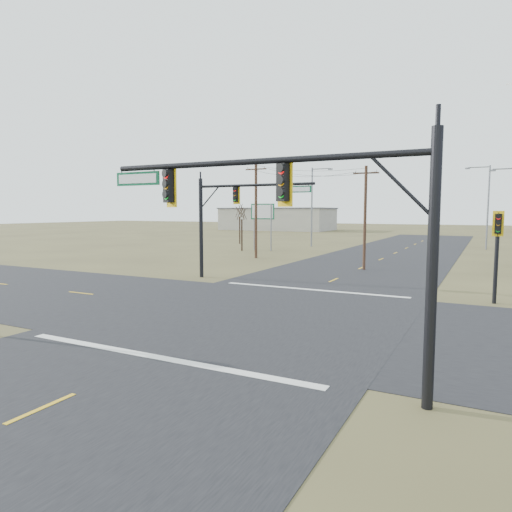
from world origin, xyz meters
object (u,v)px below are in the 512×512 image
(highway_sign, at_px, (263,217))
(streetlight_c, at_px, (313,203))
(streetlight_b, at_px, (486,202))
(pedestal_signal_ne, at_px, (497,238))
(bare_tree_a, at_px, (242,212))
(bare_tree_b, at_px, (240,210))
(mast_arm_far, at_px, (235,206))
(utility_pole_far, at_px, (256,209))
(utility_pole_near, at_px, (365,216))
(mast_arm_near, at_px, (292,206))

(highway_sign, height_order, streetlight_c, streetlight_c)
(streetlight_c, bearing_deg, streetlight_b, 4.22)
(pedestal_signal_ne, height_order, bare_tree_a, bare_tree_a)
(bare_tree_a, distance_m, bare_tree_b, 11.90)
(mast_arm_far, distance_m, streetlight_b, 40.87)
(bare_tree_a, bearing_deg, utility_pole_far, -51.57)
(highway_sign, bearing_deg, bare_tree_a, -148.90)
(utility_pole_near, height_order, highway_sign, utility_pole_near)
(highway_sign, xyz_separation_m, bare_tree_b, (-8.19, 8.75, 0.87))
(pedestal_signal_ne, relative_size, utility_pole_far, 0.51)
(pedestal_signal_ne, distance_m, streetlight_c, 40.15)
(mast_arm_near, relative_size, bare_tree_a, 1.68)
(streetlight_b, height_order, streetlight_c, streetlight_c)
(utility_pole_near, relative_size, utility_pole_far, 0.88)
(bare_tree_b, bearing_deg, utility_pole_near, -41.97)
(mast_arm_near, distance_m, utility_pole_far, 35.25)
(streetlight_b, bearing_deg, highway_sign, -146.63)
(utility_pole_far, relative_size, streetlight_c, 0.91)
(mast_arm_far, distance_m, pedestal_signal_ne, 16.82)
(pedestal_signal_ne, height_order, streetlight_b, streetlight_b)
(streetlight_b, relative_size, bare_tree_a, 1.75)
(utility_pole_near, bearing_deg, highway_sign, 140.88)
(streetlight_b, height_order, bare_tree_b, streetlight_b)
(streetlight_c, bearing_deg, utility_pole_far, -100.23)
(mast_arm_far, bearing_deg, utility_pole_far, 112.54)
(bare_tree_a, bearing_deg, streetlight_c, 62.54)
(streetlight_b, bearing_deg, utility_pole_near, -104.91)
(mast_arm_far, relative_size, utility_pole_far, 0.92)
(highway_sign, distance_m, bare_tree_a, 2.72)
(pedestal_signal_ne, relative_size, streetlight_b, 0.46)
(mast_arm_near, xyz_separation_m, streetlight_b, (4.37, 54.30, 0.97))
(utility_pole_far, relative_size, highway_sign, 1.68)
(mast_arm_near, distance_m, mast_arm_far, 20.10)
(pedestal_signal_ne, relative_size, utility_pole_near, 0.57)
(mast_arm_near, distance_m, streetlight_b, 54.48)
(highway_sign, height_order, bare_tree_b, bare_tree_b)
(utility_pole_near, xyz_separation_m, bare_tree_a, (-18.22, 11.57, 0.32))
(mast_arm_near, relative_size, utility_pole_near, 1.19)
(pedestal_signal_ne, distance_m, highway_sign, 35.28)
(mast_arm_near, height_order, highway_sign, mast_arm_near)
(mast_arm_far, bearing_deg, utility_pole_near, 55.78)
(mast_arm_near, bearing_deg, mast_arm_far, 144.72)
(mast_arm_near, bearing_deg, bare_tree_b, 141.04)
(streetlight_c, height_order, bare_tree_a, streetlight_c)
(mast_arm_far, relative_size, highway_sign, 1.54)
(pedestal_signal_ne, distance_m, utility_pole_far, 27.19)
(pedestal_signal_ne, height_order, highway_sign, highway_sign)
(utility_pole_near, xyz_separation_m, highway_sign, (-16.07, 13.07, -0.38))
(utility_pole_far, distance_m, streetlight_c, 17.78)
(mast_arm_near, bearing_deg, pedestal_signal_ne, 91.26)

